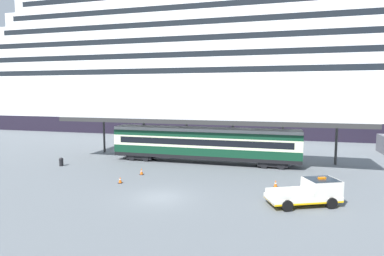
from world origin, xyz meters
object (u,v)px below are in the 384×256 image
cruise_ship (236,65)px  traffic_cone_mid (120,180)px  train_carriage (204,143)px  traffic_cone_far (276,184)px  quay_bollard (61,161)px  service_truck (310,191)px  traffic_cone_near (142,172)px

cruise_ship → traffic_cone_mid: (-5.08, -42.87, -13.65)m
train_carriage → traffic_cone_mid: 11.69m
cruise_ship → traffic_cone_far: 43.70m
quay_bollard → traffic_cone_far: bearing=-5.5°
traffic_cone_far → quay_bollard: bearing=174.5°
cruise_ship → train_carriage: size_ratio=5.97×
service_truck → traffic_cone_near: (-15.35, 4.74, -0.68)m
traffic_cone_near → quay_bollard: (-10.25, 1.21, 0.20)m
cruise_ship → train_carriage: cruise_ship is taller
cruise_ship → train_carriage: (0.44, -32.76, -11.64)m
cruise_ship → service_truck: (10.93, -44.36, -12.95)m
cruise_ship → train_carriage: 34.77m
traffic_cone_near → traffic_cone_mid: (-0.65, -3.26, -0.02)m
traffic_cone_far → cruise_ship: bearing=101.9°
cruise_ship → traffic_cone_near: size_ratio=201.87×
traffic_cone_near → traffic_cone_mid: 3.32m
service_truck → traffic_cone_near: service_truck is taller
traffic_cone_far → service_truck: bearing=-57.4°
traffic_cone_near → quay_bollard: 10.32m
train_carriage → quay_bollard: 16.23m
cruise_ship → traffic_cone_far: bearing=-78.1°
traffic_cone_mid → quay_bollard: bearing=155.1°
train_carriage → traffic_cone_near: 8.64m
traffic_cone_mid → traffic_cone_far: (13.63, 2.23, 0.03)m
train_carriage → service_truck: train_carriage is taller
cruise_ship → traffic_cone_mid: size_ratio=217.56×
service_truck → quay_bollard: bearing=166.9°
service_truck → quay_bollard: 26.29m
quay_bollard → cruise_ship: bearing=69.1°
traffic_cone_far → quay_bollard: quay_bollard is taller
traffic_cone_mid → service_truck: bearing=-5.3°
train_carriage → quay_bollard: train_carriage is taller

